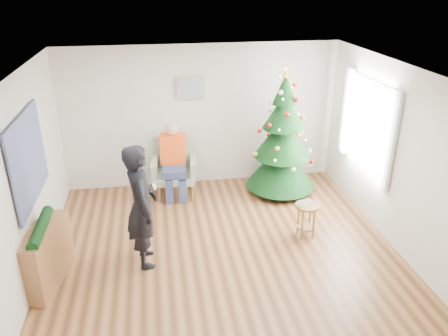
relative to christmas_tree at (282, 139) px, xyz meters
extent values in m
plane|color=brown|center=(-1.35, -1.85, -1.01)|extent=(5.00, 5.00, 0.00)
plane|color=white|center=(-1.35, -1.85, 1.59)|extent=(5.00, 5.00, 0.00)
plane|color=silver|center=(-1.35, 0.65, 0.29)|extent=(5.00, 0.00, 5.00)
plane|color=silver|center=(-1.35, -4.35, 0.29)|extent=(5.00, 0.00, 5.00)
plane|color=silver|center=(-3.85, -1.85, 0.29)|extent=(0.00, 5.00, 5.00)
plane|color=silver|center=(1.15, -1.85, 0.29)|extent=(0.00, 5.00, 5.00)
cube|color=white|center=(1.12, -0.85, 0.49)|extent=(0.04, 1.30, 1.40)
cube|color=white|center=(1.09, -1.60, 0.49)|extent=(0.05, 0.25, 1.50)
cube|color=white|center=(1.09, -0.10, 0.49)|extent=(0.05, 0.25, 1.50)
cylinder|color=#3F2816|center=(0.00, 0.00, -0.87)|extent=(0.10, 0.10, 0.29)
cone|color=black|center=(0.00, 0.00, -0.49)|extent=(1.24, 1.24, 0.81)
cone|color=black|center=(0.00, 0.00, 0.04)|extent=(1.00, 1.00, 0.72)
cone|color=black|center=(0.00, 0.00, 0.52)|extent=(0.73, 0.73, 0.62)
cone|color=black|center=(0.00, 0.00, 0.90)|extent=(0.42, 0.42, 0.53)
cone|color=gold|center=(0.00, 0.00, 1.17)|extent=(0.13, 0.13, 0.13)
cylinder|color=brown|center=(-0.04, -1.54, -0.49)|extent=(0.36, 0.36, 0.04)
cylinder|color=brown|center=(-0.04, -1.54, -0.85)|extent=(0.27, 0.27, 0.02)
imported|color=silver|center=(-0.04, -1.54, -0.46)|extent=(0.35, 0.32, 0.02)
cube|color=gray|center=(-1.92, 0.15, -0.64)|extent=(0.78, 0.74, 0.12)
cube|color=gray|center=(-1.89, 0.46, -0.30)|extent=(0.73, 0.19, 0.60)
cube|color=gray|center=(-2.26, 0.18, -0.48)|extent=(0.16, 0.58, 0.30)
cube|color=gray|center=(-1.58, 0.12, -0.48)|extent=(0.16, 0.58, 0.30)
cube|color=navy|center=(-1.92, 0.06, -0.51)|extent=(0.45, 0.47, 0.14)
cube|color=#F14D16|center=(-1.92, 0.29, -0.18)|extent=(0.45, 0.27, 0.55)
sphere|color=tan|center=(-1.92, 0.27, 0.20)|extent=(0.23, 0.23, 0.23)
imported|color=black|center=(-2.45, -1.80, -0.14)|extent=(0.51, 0.69, 1.75)
cube|color=white|center=(-2.27, -1.83, 0.15)|extent=(0.05, 0.13, 0.04)
cube|color=brown|center=(-3.68, -2.05, -0.61)|extent=(0.51, 1.04, 0.80)
cylinder|color=black|center=(-3.68, -2.05, -0.19)|extent=(0.14, 0.90, 0.14)
cube|color=black|center=(-3.81, -1.55, 0.54)|extent=(0.03, 1.50, 1.15)
cube|color=tan|center=(-1.55, 0.62, 0.84)|extent=(0.52, 0.03, 0.42)
cube|color=gray|center=(-1.55, 0.59, 0.84)|extent=(0.44, 0.02, 0.34)
camera|label=1|loc=(-2.20, -6.97, 2.68)|focal=35.00mm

